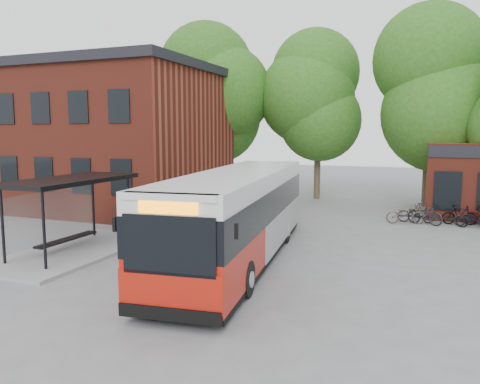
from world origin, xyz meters
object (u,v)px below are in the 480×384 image
(bicycle_6, at_px, (472,218))
(bicycle_1, at_px, (425,214))
(bus_shelter, at_px, (72,215))
(city_bus, at_px, (239,216))
(bicycle_2, at_px, (416,213))
(bicycle_0, at_px, (405,214))
(bicycle_4, at_px, (475,219))
(bicycle_3, at_px, (459,215))

(bicycle_6, bearing_deg, bicycle_1, 98.96)
(bus_shelter, height_order, bicycle_6, bus_shelter)
(city_bus, height_order, bicycle_6, city_bus)
(bus_shelter, distance_m, bicycle_2, 16.48)
(bicycle_0, distance_m, bicycle_4, 3.14)
(bicycle_0, bearing_deg, bicycle_4, -108.36)
(bicycle_2, xyz_separation_m, bicycle_3, (2.01, 0.16, 0.02))
(city_bus, xyz_separation_m, bicycle_1, (6.22, 9.40, -1.07))
(city_bus, distance_m, bicycle_4, 12.54)
(city_bus, distance_m, bicycle_2, 11.50)
(bicycle_6, bearing_deg, bus_shelter, 128.77)
(bicycle_3, relative_size, bicycle_6, 1.01)
(bicycle_0, xyz_separation_m, bicycle_6, (3.04, 0.34, -0.07))
(bicycle_3, xyz_separation_m, bicycle_6, (0.53, -0.36, -0.07))
(bicycle_0, bearing_deg, bicycle_3, -90.33)
(bus_shelter, relative_size, city_bus, 0.56)
(bus_shelter, height_order, bicycle_1, bus_shelter)
(bicycle_2, bearing_deg, bicycle_6, -95.58)
(city_bus, bearing_deg, bicycle_1, 49.93)
(bicycle_4, bearing_deg, bicycle_3, 56.88)
(bicycle_1, xyz_separation_m, bicycle_4, (2.23, -0.21, -0.07))
(city_bus, distance_m, bicycle_0, 10.79)
(bicycle_2, bearing_deg, bicycle_3, -86.57)
(city_bus, bearing_deg, bus_shelter, -174.59)
(bicycle_0, relative_size, bicycle_3, 1.16)
(bus_shelter, distance_m, city_bus, 6.40)
(bicycle_2, bearing_deg, bicycle_1, -139.26)
(bicycle_2, distance_m, bicycle_3, 2.02)
(bicycle_3, bearing_deg, city_bus, 136.33)
(bicycle_1, bearing_deg, bicycle_3, -45.25)
(bus_shelter, distance_m, bicycle_6, 18.31)
(bus_shelter, relative_size, bicycle_3, 4.28)
(city_bus, relative_size, bicycle_1, 7.10)
(bus_shelter, distance_m, bicycle_1, 16.48)
(bus_shelter, height_order, city_bus, city_bus)
(bus_shelter, bearing_deg, bicycle_2, 42.86)
(bicycle_1, height_order, bicycle_3, bicycle_1)
(bicycle_0, distance_m, bicycle_3, 2.60)
(bus_shelter, height_order, bicycle_2, bus_shelter)
(bicycle_1, bearing_deg, bicycle_6, -59.47)
(bus_shelter, relative_size, bicycle_0, 3.71)
(city_bus, xyz_separation_m, bicycle_6, (8.35, 9.67, -1.17))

